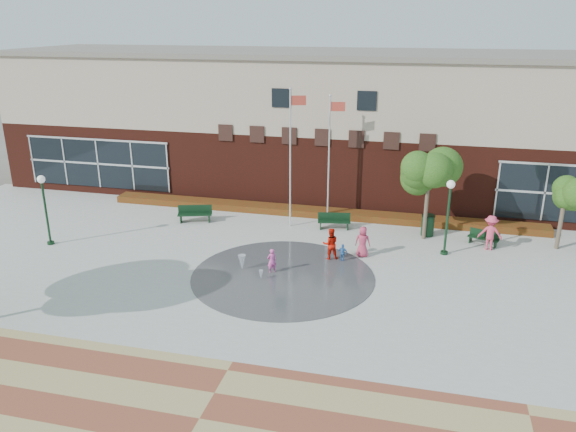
% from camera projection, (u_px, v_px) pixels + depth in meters
% --- Properties ---
extents(ground, '(120.00, 120.00, 0.00)m').
position_uv_depth(ground, '(265.00, 307.00, 22.98)').
color(ground, '#666056').
rests_on(ground, ground).
extents(plaza_concrete, '(46.00, 18.00, 0.01)m').
position_uv_depth(plaza_concrete, '(288.00, 267.00, 26.64)').
color(plaza_concrete, '#A8A8A0').
rests_on(plaza_concrete, ground).
extents(paver_band, '(46.00, 6.00, 0.01)m').
position_uv_depth(paver_band, '(199.00, 419.00, 16.57)').
color(paver_band, brown).
rests_on(paver_band, ground).
extents(splash_pad, '(8.40, 8.40, 0.01)m').
position_uv_depth(splash_pad, '(283.00, 276.00, 25.72)').
color(splash_pad, '#383A3D').
rests_on(splash_pad, ground).
extents(library_building, '(44.40, 10.40, 9.20)m').
position_uv_depth(library_building, '(336.00, 122.00, 37.44)').
color(library_building, '#4A1911').
rests_on(library_building, ground).
extents(flower_bed, '(26.00, 1.20, 0.40)m').
position_uv_depth(flower_bed, '(318.00, 216.00, 33.60)').
color(flower_bed, maroon).
rests_on(flower_bed, ground).
extents(flagpole_left, '(0.88, 0.34, 7.77)m').
position_uv_depth(flagpole_left, '(291.00, 152.00, 30.50)').
color(flagpole_left, silver).
rests_on(flagpole_left, ground).
extents(flagpole_right, '(0.89, 0.24, 7.29)m').
position_uv_depth(flagpole_right, '(330.00, 152.00, 31.55)').
color(flagpole_right, silver).
rests_on(flagpole_right, ground).
extents(lamp_left, '(0.40, 0.40, 3.74)m').
position_uv_depth(lamp_left, '(45.00, 202.00, 28.60)').
color(lamp_left, '#13321A').
rests_on(lamp_left, ground).
extents(lamp_right, '(0.41, 0.41, 3.86)m').
position_uv_depth(lamp_right, '(448.00, 209.00, 27.34)').
color(lamp_right, '#13321A').
rests_on(lamp_right, ground).
extents(bench_left, '(2.02, 1.10, 0.98)m').
position_uv_depth(bench_left, '(195.00, 217.00, 32.48)').
color(bench_left, '#13321A').
rests_on(bench_left, ground).
extents(bench_mid, '(1.88, 0.83, 0.91)m').
position_uv_depth(bench_mid, '(334.00, 224.00, 31.41)').
color(bench_mid, '#13321A').
rests_on(bench_mid, ground).
extents(bench_right, '(1.60, 0.98, 0.78)m').
position_uv_depth(bench_right, '(483.00, 241.00, 29.20)').
color(bench_right, '#13321A').
rests_on(bench_right, ground).
extents(trash_can, '(0.72, 0.72, 1.19)m').
position_uv_depth(trash_can, '(428.00, 225.00, 30.35)').
color(trash_can, '#13321A').
rests_on(trash_can, ground).
extents(tree_mid, '(2.88, 2.88, 4.87)m').
position_uv_depth(tree_mid, '(429.00, 175.00, 28.92)').
color(tree_mid, '#4C3E30').
rests_on(tree_mid, ground).
extents(tree_small_right, '(2.30, 2.30, 3.93)m').
position_uv_depth(tree_small_right, '(565.00, 196.00, 27.85)').
color(tree_small_right, '#4C3E30').
rests_on(tree_small_right, ground).
extents(water_jet_a, '(0.37, 0.37, 0.72)m').
position_uv_depth(water_jet_a, '(242.00, 270.00, 26.39)').
color(water_jet_a, white).
rests_on(water_jet_a, ground).
extents(water_jet_b, '(0.20, 0.20, 0.45)m').
position_uv_depth(water_jet_b, '(261.00, 280.00, 25.37)').
color(water_jet_b, white).
rests_on(water_jet_b, ground).
extents(child_splash, '(0.52, 0.49, 1.20)m').
position_uv_depth(child_splash, '(272.00, 261.00, 25.90)').
color(child_splash, '#F251AE').
rests_on(child_splash, ground).
extents(adult_red, '(0.94, 0.83, 1.61)m').
position_uv_depth(adult_red, '(330.00, 244.00, 27.32)').
color(adult_red, red).
rests_on(adult_red, ground).
extents(adult_pink, '(0.79, 0.54, 1.56)m').
position_uv_depth(adult_pink, '(363.00, 242.00, 27.63)').
color(adult_pink, '#BF3756').
rests_on(adult_pink, ground).
extents(child_blue, '(0.54, 0.28, 0.89)m').
position_uv_depth(child_blue, '(343.00, 253.00, 27.18)').
color(child_blue, '#3679C5').
rests_on(child_blue, ground).
extents(person_bench, '(1.22, 0.75, 1.83)m').
position_uv_depth(person_bench, '(490.00, 233.00, 28.41)').
color(person_bench, '#E23F62').
rests_on(person_bench, ground).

